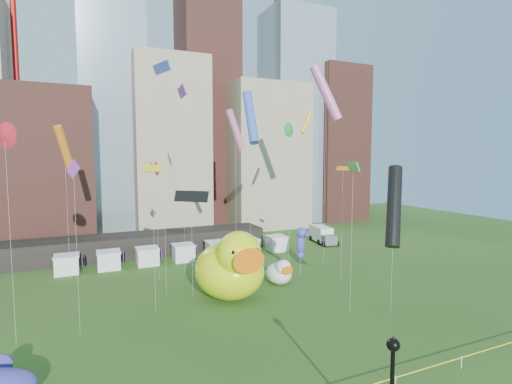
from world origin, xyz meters
name	(u,v)px	position (x,y,z in m)	size (l,w,h in m)	color
skyline	(158,124)	(2.25, 61.06, 21.44)	(101.00, 23.00, 68.00)	brown
crane_right	(280,18)	(30.89, 64.00, 46.90)	(23.00, 1.00, 76.00)	red
pavilion	(141,244)	(-4.00, 42.00, 1.60)	(38.00, 6.00, 3.20)	black
vendor_tents	(184,253)	(1.02, 36.00, 1.11)	(33.24, 2.80, 2.40)	white
big_duck	(231,267)	(1.98, 18.96, 3.46)	(7.31, 9.80, 7.53)	#DEF10C
small_duck	(280,272)	(8.79, 21.17, 1.43)	(3.04, 4.06, 3.11)	white
seahorse_green	(240,248)	(3.92, 21.37, 4.72)	(1.54, 1.93, 6.60)	silver
seahorse_purple	(301,240)	(13.03, 23.58, 4.33)	(1.58, 1.85, 5.99)	silver
lamppost	(392,383)	(1.71, -4.08, 3.77)	(0.64, 0.64, 6.17)	black
box_truck	(322,235)	(25.83, 37.83, 1.43)	(3.36, 6.82, 2.78)	white
kite_0	(157,172)	(-3.76, 28.51, 12.97)	(1.19, 1.45, 14.32)	silver
kite_1	(326,93)	(18.14, 26.06, 23.25)	(4.42, 3.38, 27.00)	silver
kite_2	(394,206)	(14.47, 9.40, 10.25)	(4.04, 4.03, 14.02)	silver
kite_3	(290,130)	(11.92, 24.71, 18.08)	(1.58, 1.26, 19.04)	silver
kite_4	(152,170)	(-5.78, 18.80, 13.58)	(1.66, 1.90, 14.05)	silver
kite_5	(162,70)	(-4.04, 22.54, 23.55)	(1.33, 3.22, 24.23)	silver
kite_6	(65,149)	(-13.58, 33.57, 15.77)	(2.40, 3.28, 18.53)	silver
kite_7	(182,92)	(-0.34, 29.57, 22.61)	(0.83, 4.11, 23.33)	silver
kite_8	(5,136)	(-16.89, 16.54, 16.30)	(1.32, 1.82, 17.34)	silver
kite_9	(236,130)	(3.39, 21.16, 17.61)	(2.69, 1.65, 19.83)	silver
kite_10	(191,197)	(-1.47, 21.45, 10.66)	(3.18, 2.90, 11.26)	silver
kite_11	(353,168)	(11.15, 11.21, 13.76)	(1.31, 2.74, 14.28)	silver
kite_12	(307,122)	(15.93, 27.25, 19.49)	(2.01, 0.83, 21.20)	silver
kite_13	(251,117)	(9.31, 30.88, 20.15)	(1.68, 4.51, 23.91)	silver
kite_14	(343,170)	(16.20, 19.50, 13.22)	(0.93, 1.63, 13.70)	silver
kite_15	(74,176)	(-12.33, 16.75, 13.18)	(1.04, 1.29, 14.56)	silver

